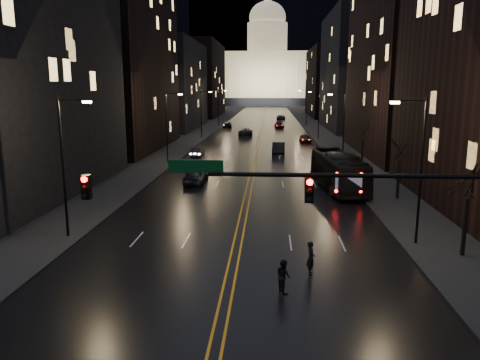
% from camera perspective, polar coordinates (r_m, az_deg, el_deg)
% --- Properties ---
extents(ground, '(900.00, 900.00, 0.00)m').
position_cam_1_polar(ground, '(20.60, -2.21, -16.49)').
color(ground, black).
rests_on(ground, ground).
extents(road, '(20.00, 320.00, 0.02)m').
position_cam_1_polar(road, '(148.45, 2.90, 7.55)').
color(road, black).
rests_on(road, ground).
extents(sidewalk_left, '(8.00, 320.00, 0.16)m').
position_cam_1_polar(sidewalk_left, '(149.29, -2.52, 7.60)').
color(sidewalk_left, black).
rests_on(sidewalk_left, ground).
extents(sidewalk_right, '(8.00, 320.00, 0.16)m').
position_cam_1_polar(sidewalk_right, '(148.93, 8.34, 7.49)').
color(sidewalk_right, black).
rests_on(sidewalk_right, ground).
extents(center_line, '(0.62, 320.00, 0.01)m').
position_cam_1_polar(center_line, '(148.45, 2.90, 7.56)').
color(center_line, orange).
rests_on(center_line, road).
extents(building_left_near, '(12.00, 28.00, 22.00)m').
position_cam_1_polar(building_left_near, '(46.23, -26.70, 11.85)').
color(building_left_near, black).
rests_on(building_left_near, ground).
extents(building_left_mid, '(12.00, 30.00, 28.00)m').
position_cam_1_polar(building_left_mid, '(75.81, -14.43, 14.26)').
color(building_left_mid, black).
rests_on(building_left_mid, ground).
extents(building_left_far, '(12.00, 34.00, 20.00)m').
position_cam_1_polar(building_left_far, '(112.49, -8.29, 11.36)').
color(building_left_far, black).
rests_on(building_left_far, ground).
extents(building_left_dist, '(12.00, 40.00, 24.00)m').
position_cam_1_polar(building_left_dist, '(159.80, -4.73, 12.09)').
color(building_left_dist, black).
rests_on(building_left_dist, ground).
extents(building_right_tall, '(12.00, 30.00, 38.00)m').
position_cam_1_polar(building_right_tall, '(71.38, 20.15, 18.18)').
color(building_right_tall, black).
rests_on(building_right_tall, ground).
extents(building_right_mid, '(12.00, 34.00, 26.00)m').
position_cam_1_polar(building_right_mid, '(111.83, 13.79, 12.70)').
color(building_right_mid, black).
rests_on(building_right_mid, ground).
extents(building_right_dist, '(12.00, 40.00, 22.00)m').
position_cam_1_polar(building_right_dist, '(159.29, 10.73, 11.58)').
color(building_right_dist, black).
rests_on(building_right_dist, ground).
extents(mountain_ridge, '(520.00, 60.00, 130.00)m').
position_cam_1_polar(mountain_ridge, '(403.77, 9.53, 19.00)').
color(mountain_ridge, black).
rests_on(mountain_ridge, ground).
extents(capitol, '(90.00, 50.00, 58.50)m').
position_cam_1_polar(capitol, '(268.25, 3.30, 12.86)').
color(capitol, black).
rests_on(capitol, ground).
extents(traffic_signal, '(17.29, 0.45, 7.00)m').
position_cam_1_polar(traffic_signal, '(19.10, 15.61, -2.74)').
color(traffic_signal, black).
rests_on(traffic_signal, ground).
extents(streetlamp_right_near, '(2.13, 0.25, 9.00)m').
position_cam_1_polar(streetlamp_right_near, '(29.85, 20.94, 1.84)').
color(streetlamp_right_near, black).
rests_on(streetlamp_right_near, ground).
extents(streetlamp_left_near, '(2.13, 0.25, 9.00)m').
position_cam_1_polar(streetlamp_left_near, '(31.20, -20.51, 2.25)').
color(streetlamp_left_near, black).
rests_on(streetlamp_left_near, ground).
extents(streetlamp_right_mid, '(2.13, 0.25, 9.00)m').
position_cam_1_polar(streetlamp_right_mid, '(58.98, 12.38, 6.62)').
color(streetlamp_right_mid, black).
rests_on(streetlamp_right_mid, ground).
extents(streetlamp_left_mid, '(2.13, 0.25, 9.00)m').
position_cam_1_polar(streetlamp_left_mid, '(59.68, -8.76, 6.81)').
color(streetlamp_left_mid, black).
rests_on(streetlamp_left_mid, ground).
extents(streetlamp_right_far, '(2.13, 0.25, 9.00)m').
position_cam_1_polar(streetlamp_right_far, '(88.69, 9.48, 8.20)').
color(streetlamp_right_far, black).
rests_on(streetlamp_right_far, ground).
extents(streetlamp_left_far, '(2.13, 0.25, 9.00)m').
position_cam_1_polar(streetlamp_left_far, '(89.16, -4.64, 8.33)').
color(streetlamp_left_far, black).
rests_on(streetlamp_left_far, ground).
extents(streetlamp_right_dist, '(2.13, 0.25, 9.00)m').
position_cam_1_polar(streetlamp_right_dist, '(118.55, 8.03, 8.98)').
color(streetlamp_right_dist, black).
rests_on(streetlamp_right_dist, ground).
extents(streetlamp_left_dist, '(2.13, 0.25, 9.00)m').
position_cam_1_polar(streetlamp_left_dist, '(118.90, -2.55, 9.08)').
color(streetlamp_left_dist, black).
rests_on(streetlamp_left_dist, ground).
extents(tree_right_near, '(2.40, 2.40, 6.65)m').
position_cam_1_polar(tree_right_near, '(28.83, 26.17, -0.01)').
color(tree_right_near, black).
rests_on(tree_right_near, ground).
extents(tree_right_mid, '(2.40, 2.40, 6.65)m').
position_cam_1_polar(tree_right_mid, '(41.94, 18.97, 3.72)').
color(tree_right_mid, black).
rests_on(tree_right_mid, ground).
extents(tree_right_far, '(2.40, 2.40, 6.65)m').
position_cam_1_polar(tree_right_far, '(57.44, 14.82, 5.84)').
color(tree_right_far, black).
rests_on(tree_right_far, ground).
extents(bus, '(4.13, 12.63, 3.46)m').
position_cam_1_polar(bus, '(45.52, 11.89, 1.08)').
color(bus, black).
rests_on(bus, ground).
extents(oncoming_car_a, '(2.16, 4.94, 1.65)m').
position_cam_1_polar(oncoming_car_a, '(47.18, -5.42, 0.51)').
color(oncoming_car_a, black).
rests_on(oncoming_car_a, ground).
extents(oncoming_car_b, '(1.54, 4.11, 1.34)m').
position_cam_1_polar(oncoming_car_b, '(65.68, -5.24, 3.41)').
color(oncoming_car_b, black).
rests_on(oncoming_car_b, ground).
extents(oncoming_car_c, '(2.71, 5.63, 1.55)m').
position_cam_1_polar(oncoming_car_c, '(93.91, 0.69, 5.88)').
color(oncoming_car_c, black).
rests_on(oncoming_car_c, ground).
extents(oncoming_car_d, '(2.58, 5.31, 1.49)m').
position_cam_1_polar(oncoming_car_d, '(113.23, -1.55, 6.78)').
color(oncoming_car_d, black).
rests_on(oncoming_car_d, ground).
extents(receding_car_a, '(1.98, 5.22, 1.70)m').
position_cam_1_polar(receding_car_a, '(68.30, 4.72, 3.87)').
color(receding_car_a, black).
rests_on(receding_car_a, ground).
extents(receding_car_b, '(1.96, 4.46, 1.49)m').
position_cam_1_polar(receding_car_b, '(82.70, 7.94, 5.02)').
color(receding_car_b, black).
rests_on(receding_car_b, ground).
extents(receding_car_c, '(2.41, 5.05, 1.42)m').
position_cam_1_polar(receding_car_c, '(112.08, 4.81, 6.68)').
color(receding_car_c, black).
rests_on(receding_car_c, ground).
extents(receding_car_d, '(2.70, 5.52, 1.51)m').
position_cam_1_polar(receding_car_d, '(140.05, 5.01, 7.60)').
color(receding_car_d, black).
rests_on(receding_car_d, ground).
extents(pedestrian_a, '(0.46, 0.67, 1.79)m').
position_cam_1_polar(pedestrian_a, '(24.81, 8.64, -9.38)').
color(pedestrian_a, black).
rests_on(pedestrian_a, ground).
extents(pedestrian_b, '(0.75, 0.90, 1.63)m').
position_cam_1_polar(pedestrian_b, '(22.65, 5.32, -11.57)').
color(pedestrian_b, black).
rests_on(pedestrian_b, ground).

